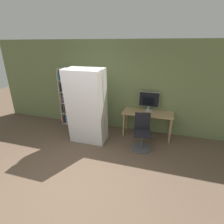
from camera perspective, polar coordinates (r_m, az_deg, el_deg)
name	(u,v)px	position (r m, az deg, el deg)	size (l,w,h in m)	color
ground_plane	(65,192)	(3.68, -15.11, -24.00)	(16.00, 16.00, 0.00)	brown
wall_back	(111,86)	(5.44, -0.23, 8.42)	(8.00, 0.06, 2.70)	#6B7A4C
desk	(148,116)	(5.14, 11.56, -1.14)	(1.42, 0.59, 0.74)	tan
monitor	(149,100)	(5.16, 11.98, 3.77)	(0.59, 0.21, 0.56)	#B7B7BC
office_chair	(142,135)	(4.62, 9.76, -7.32)	(0.52, 0.52, 0.93)	#4C4C51
bookshelf	(70,97)	(5.94, -13.60, 4.75)	(0.73, 0.35, 1.86)	beige
mattress_near	(85,109)	(4.53, -8.95, 1.00)	(0.96, 0.45, 2.03)	silver
mattress_far	(89,105)	(4.79, -7.36, 2.23)	(0.96, 0.38, 2.03)	silver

